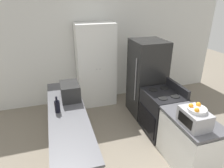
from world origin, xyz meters
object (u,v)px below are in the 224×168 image
at_px(pantry_cabinet, 96,66).
at_px(wine_bottle, 57,106).
at_px(refrigerator, 147,79).
at_px(toaster_oven, 194,118).
at_px(microwave, 70,91).
at_px(fruit_bowl, 197,109).
at_px(stove, 161,112).

distance_m(pantry_cabinet, wine_bottle, 1.98).
relative_size(refrigerator, toaster_oven, 4.05).
xyz_separation_m(pantry_cabinet, refrigerator, (1.00, -0.80, -0.15)).
height_order(microwave, fruit_bowl, fruit_bowl).
xyz_separation_m(microwave, wine_bottle, (-0.25, -0.41, -0.04)).
bearing_deg(pantry_cabinet, wine_bottle, -121.07).
height_order(pantry_cabinet, refrigerator, pantry_cabinet).
xyz_separation_m(wine_bottle, fruit_bowl, (1.86, -0.96, 0.18)).
bearing_deg(microwave, refrigerator, 15.50).
height_order(refrigerator, toaster_oven, refrigerator).
relative_size(pantry_cabinet, refrigerator, 1.17).
bearing_deg(pantry_cabinet, toaster_oven, -72.50).
bearing_deg(microwave, stove, -10.03).
xyz_separation_m(microwave, fruit_bowl, (1.60, -1.37, 0.13)).
relative_size(stove, microwave, 2.30).
xyz_separation_m(pantry_cabinet, fruit_bowl, (0.84, -2.65, 0.15)).
height_order(microwave, toaster_oven, microwave).
bearing_deg(fruit_bowl, toaster_oven, 104.22).
bearing_deg(stove, toaster_oven, -97.45).
relative_size(refrigerator, microwave, 3.85).
bearing_deg(refrigerator, stove, -91.88).
distance_m(pantry_cabinet, refrigerator, 1.29).
bearing_deg(wine_bottle, fruit_bowl, -27.39).
xyz_separation_m(refrigerator, fruit_bowl, (-0.16, -1.86, 0.30)).
bearing_deg(wine_bottle, stove, 2.83).
xyz_separation_m(pantry_cabinet, stove, (0.97, -1.59, -0.57)).
distance_m(refrigerator, wine_bottle, 2.21).
relative_size(pantry_cabinet, wine_bottle, 7.44).
height_order(stove, refrigerator, refrigerator).
bearing_deg(pantry_cabinet, fruit_bowl, -72.51).
distance_m(microwave, wine_bottle, 0.48).
bearing_deg(refrigerator, wine_bottle, -156.06).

